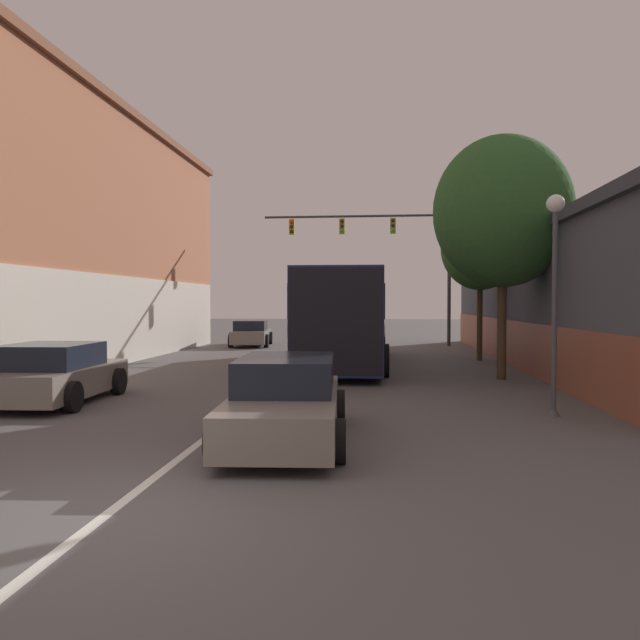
% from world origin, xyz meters
% --- Properties ---
extents(ground_plane, '(160.00, 160.00, 0.00)m').
position_xyz_m(ground_plane, '(0.00, 0.00, 0.00)').
color(ground_plane, '#565454').
extents(lane_center_line, '(0.14, 42.65, 0.01)m').
position_xyz_m(lane_center_line, '(0.00, 15.32, 0.00)').
color(lane_center_line, silver).
rests_on(lane_center_line, ground_plane).
extents(building_left_brick, '(9.83, 20.17, 9.49)m').
position_xyz_m(building_left_brick, '(-11.19, 17.43, 4.86)').
color(building_left_brick, '#A86647').
rests_on(building_left_brick, ground_plane).
extents(building_right_storefront, '(9.86, 26.62, 4.59)m').
position_xyz_m(building_right_storefront, '(12.20, 17.42, 2.42)').
color(building_right_storefront, '#4C515B').
rests_on(building_right_storefront, ground_plane).
extents(bus, '(3.01, 11.94, 3.23)m').
position_xyz_m(bus, '(1.61, 16.27, 1.82)').
color(bus, navy).
rests_on(bus, ground_plane).
extents(hatchback_foreground, '(2.15, 4.74, 1.33)m').
position_xyz_m(hatchback_foreground, '(1.32, 3.90, 0.63)').
color(hatchback_foreground, slate).
rests_on(hatchback_foreground, ground_plane).
extents(parked_car_left_near, '(2.33, 4.62, 1.32)m').
position_xyz_m(parked_car_left_near, '(-3.83, 25.63, 0.64)').
color(parked_car_left_near, slate).
rests_on(parked_car_left_near, ground_plane).
extents(parked_car_left_mid, '(2.31, 4.15, 1.33)m').
position_xyz_m(parked_car_left_mid, '(-4.39, 7.06, 0.64)').
color(parked_car_left_mid, slate).
rests_on(parked_car_left_mid, ground_plane).
extents(traffic_signal_gantry, '(9.75, 0.36, 7.06)m').
position_xyz_m(traffic_signal_gantry, '(3.18, 26.63, 5.30)').
color(traffic_signal_gantry, '#333338').
rests_on(traffic_signal_gantry, ground_plane).
extents(street_lamp, '(0.35, 0.35, 4.33)m').
position_xyz_m(street_lamp, '(6.24, 6.44, 2.70)').
color(street_lamp, '#47474C').
rests_on(street_lamp, ground_plane).
extents(street_tree_near, '(3.99, 3.59, 7.06)m').
position_xyz_m(street_tree_near, '(6.36, 12.38, 4.86)').
color(street_tree_near, '#4C3823').
rests_on(street_tree_near, ground_plane).
extents(street_tree_far, '(3.00, 2.70, 6.02)m').
position_xyz_m(street_tree_far, '(6.65, 18.34, 4.35)').
color(street_tree_far, '#4C3823').
rests_on(street_tree_far, ground_plane).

